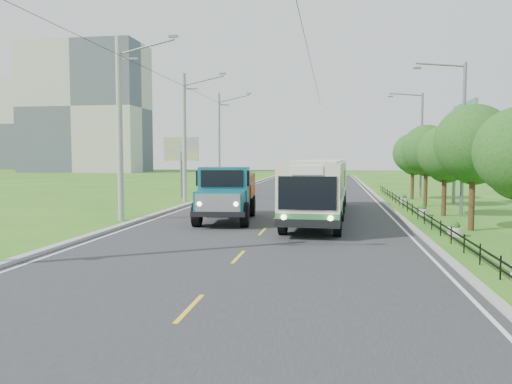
% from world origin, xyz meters
% --- Properties ---
extents(ground, '(240.00, 240.00, 0.00)m').
position_xyz_m(ground, '(0.00, 0.00, 0.00)').
color(ground, '#296A19').
rests_on(ground, ground).
extents(road, '(14.00, 120.00, 0.02)m').
position_xyz_m(road, '(0.00, 20.00, 0.01)').
color(road, '#28282B').
rests_on(road, ground).
extents(curb_left, '(0.40, 120.00, 0.15)m').
position_xyz_m(curb_left, '(-7.20, 20.00, 0.07)').
color(curb_left, '#9E9E99').
rests_on(curb_left, ground).
extents(curb_right, '(0.30, 120.00, 0.10)m').
position_xyz_m(curb_right, '(7.15, 20.00, 0.05)').
color(curb_right, '#9E9E99').
rests_on(curb_right, ground).
extents(edge_line_left, '(0.12, 120.00, 0.00)m').
position_xyz_m(edge_line_left, '(-6.65, 20.00, 0.02)').
color(edge_line_left, silver).
rests_on(edge_line_left, road).
extents(edge_line_right, '(0.12, 120.00, 0.00)m').
position_xyz_m(edge_line_right, '(6.65, 20.00, 0.02)').
color(edge_line_right, silver).
rests_on(edge_line_right, road).
extents(centre_dash, '(0.12, 2.20, 0.00)m').
position_xyz_m(centre_dash, '(0.00, 0.00, 0.02)').
color(centre_dash, yellow).
rests_on(centre_dash, road).
extents(railing_right, '(0.04, 40.00, 0.60)m').
position_xyz_m(railing_right, '(8.00, 14.00, 0.30)').
color(railing_right, black).
rests_on(railing_right, ground).
extents(pole_near, '(3.51, 0.32, 10.00)m').
position_xyz_m(pole_near, '(-8.26, 9.00, 5.09)').
color(pole_near, gray).
rests_on(pole_near, ground).
extents(pole_mid, '(3.51, 0.32, 10.00)m').
position_xyz_m(pole_mid, '(-8.26, 21.00, 5.09)').
color(pole_mid, gray).
rests_on(pole_mid, ground).
extents(pole_far, '(3.51, 0.32, 10.00)m').
position_xyz_m(pole_far, '(-8.26, 33.00, 5.09)').
color(pole_far, gray).
rests_on(pole_far, ground).
extents(tree_third, '(3.60, 3.62, 6.00)m').
position_xyz_m(tree_third, '(9.86, 8.14, 3.99)').
color(tree_third, '#382314').
rests_on(tree_third, ground).
extents(tree_fourth, '(3.24, 3.31, 5.40)m').
position_xyz_m(tree_fourth, '(9.86, 14.14, 3.59)').
color(tree_fourth, '#382314').
rests_on(tree_fourth, ground).
extents(tree_fifth, '(3.48, 3.52, 5.80)m').
position_xyz_m(tree_fifth, '(9.86, 20.14, 3.85)').
color(tree_fifth, '#382314').
rests_on(tree_fifth, ground).
extents(tree_back, '(3.30, 3.36, 5.50)m').
position_xyz_m(tree_back, '(9.86, 26.14, 3.65)').
color(tree_back, '#382314').
rests_on(tree_back, ground).
extents(streetlight_mid, '(3.02, 0.20, 9.07)m').
position_xyz_m(streetlight_mid, '(10.64, 14.00, 4.90)').
color(streetlight_mid, slate).
rests_on(streetlight_mid, ground).
extents(streetlight_far, '(3.02, 0.20, 9.07)m').
position_xyz_m(streetlight_far, '(10.64, 28.00, 4.90)').
color(streetlight_far, slate).
rests_on(streetlight_far, ground).
extents(planter_near, '(0.64, 0.64, 0.67)m').
position_xyz_m(planter_near, '(8.60, 6.00, 0.29)').
color(planter_near, silver).
rests_on(planter_near, ground).
extents(planter_mid, '(0.64, 0.64, 0.67)m').
position_xyz_m(planter_mid, '(8.60, 14.00, 0.29)').
color(planter_mid, silver).
rests_on(planter_mid, ground).
extents(planter_far, '(0.64, 0.64, 0.67)m').
position_xyz_m(planter_far, '(8.60, 22.00, 0.29)').
color(planter_far, silver).
rests_on(planter_far, ground).
extents(billboard_left, '(3.00, 0.20, 5.20)m').
position_xyz_m(billboard_left, '(-9.50, 24.00, 3.87)').
color(billboard_left, slate).
rests_on(billboard_left, ground).
extents(billboard_right, '(0.24, 6.00, 7.30)m').
position_xyz_m(billboard_right, '(12.30, 20.00, 5.34)').
color(billboard_right, slate).
rests_on(billboard_right, ground).
extents(apartment_near, '(28.00, 14.00, 30.00)m').
position_xyz_m(apartment_near, '(-55.00, 95.00, 15.00)').
color(apartment_near, '#B7B2A3').
rests_on(apartment_near, ground).
extents(apartment_far, '(24.00, 14.00, 26.00)m').
position_xyz_m(apartment_far, '(-80.00, 120.00, 13.00)').
color(apartment_far, '#B7B2A3').
rests_on(apartment_far, ground).
extents(bus, '(3.37, 16.83, 3.23)m').
position_xyz_m(bus, '(2.53, 12.03, 1.94)').
color(bus, '#317B44').
rests_on(bus, ground).
extents(dump_truck, '(3.31, 7.31, 2.98)m').
position_xyz_m(dump_truck, '(-2.51, 9.77, 1.69)').
color(dump_truck, '#115E6B').
rests_on(dump_truck, ground).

